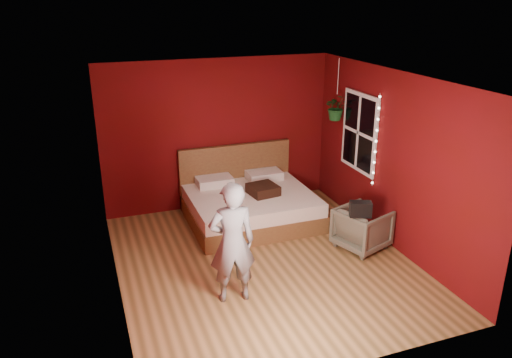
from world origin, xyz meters
name	(u,v)px	position (x,y,z in m)	size (l,w,h in m)	color
floor	(264,263)	(0.00, 0.00, 0.00)	(4.50, 4.50, 0.00)	#996B3D
room_walls	(265,150)	(0.00, 0.00, 1.68)	(4.04, 4.54, 2.62)	#5A090E
window	(359,132)	(1.97, 0.90, 1.50)	(0.05, 0.97, 1.27)	white
fairy_lights	(376,141)	(1.94, 0.37, 1.50)	(0.04, 0.04, 1.45)	silver
bed	(249,204)	(0.27, 1.44, 0.29)	(2.02, 1.72, 1.11)	brown
person	(232,243)	(-0.68, -0.69, 0.78)	(0.57, 0.37, 1.56)	slate
armchair	(362,228)	(1.53, -0.07, 0.32)	(0.67, 0.69, 0.63)	#5E5D4A
handbag	(361,209)	(1.35, -0.27, 0.74)	(0.31, 0.15, 0.22)	black
throw_pillow	(263,190)	(0.46, 1.26, 0.58)	(0.44, 0.44, 0.16)	black
hanging_plant	(336,107)	(1.88, 1.53, 1.79)	(0.45, 0.41, 1.03)	silver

